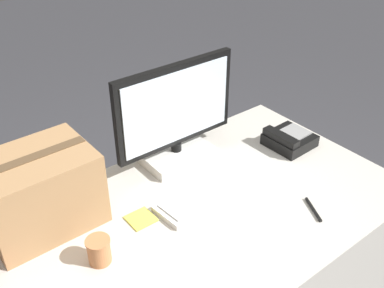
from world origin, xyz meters
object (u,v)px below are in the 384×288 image
monitor (176,121)px  paper_cup_right (99,251)px  cardboard_box (39,191)px  desk_phone (289,139)px  sticky_note_pad (141,219)px  pen_marker (313,209)px  keyboard (209,190)px

monitor → paper_cup_right: size_ratio=6.07×
monitor → cardboard_box: 0.60m
monitor → desk_phone: size_ratio=2.88×
monitor → sticky_note_pad: 0.44m
pen_marker → monitor: bearing=45.3°
sticky_note_pad → paper_cup_right: bearing=-158.0°
keyboard → paper_cup_right: (-0.50, -0.05, 0.03)m
cardboard_box → pen_marker: (0.80, -0.55, -0.13)m
desk_phone → pen_marker: bearing=-128.1°
monitor → keyboard: (-0.04, -0.27, -0.17)m
desk_phone → keyboard: bearing=-177.1°
keyboard → sticky_note_pad: keyboard is taller
monitor → sticky_note_pad: monitor is taller
cardboard_box → sticky_note_pad: 0.36m
desk_phone → cardboard_box: (-1.06, 0.20, 0.11)m
monitor → cardboard_box: size_ratio=1.45×
desk_phone → paper_cup_right: 1.00m
cardboard_box → pen_marker: cardboard_box is taller
keyboard → cardboard_box: 0.62m
desk_phone → cardboard_box: 1.08m
desk_phone → pen_marker: 0.44m
desk_phone → cardboard_box: cardboard_box is taller
monitor → cardboard_box: bearing=-177.3°
cardboard_box → sticky_note_pad: bearing=-36.2°
desk_phone → monitor: bearing=152.0°
desk_phone → pen_marker: (-0.26, -0.35, -0.03)m
keyboard → cardboard_box: (-0.56, 0.24, 0.12)m
monitor → paper_cup_right: monitor is taller
desk_phone → pen_marker: size_ratio=1.60×
paper_cup_right → sticky_note_pad: bearing=22.0°
pen_marker → paper_cup_right: bearing=96.6°
paper_cup_right → sticky_note_pad: paper_cup_right is taller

